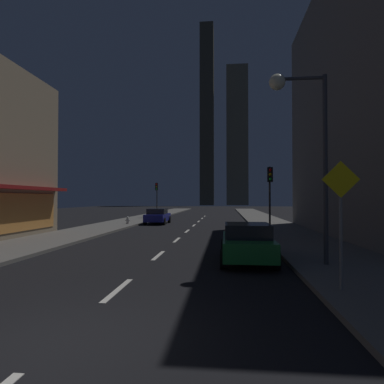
{
  "coord_description": "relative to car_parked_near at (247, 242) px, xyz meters",
  "views": [
    {
      "loc": [
        2.79,
        -5.13,
        2.37
      ],
      "look_at": [
        0.0,
        22.32,
        2.95
      ],
      "focal_mm": 30.69,
      "sensor_mm": 36.0,
      "label": 1
    }
  ],
  "objects": [
    {
      "name": "car_parked_far",
      "position": [
        -7.2,
        18.07,
        0.0
      ],
      "size": [
        1.98,
        4.24,
        1.45
      ],
      "color": "navy",
      "rests_on": "ground"
    },
    {
      "name": "street_lamp_right",
      "position": [
        1.78,
        -0.94,
        4.33
      ],
      "size": [
        1.96,
        0.56,
        6.58
      ],
      "color": "#38383D",
      "rests_on": "sidewalk_right"
    },
    {
      "name": "traffic_light_far_left",
      "position": [
        -9.1,
        26.62,
        2.45
      ],
      "size": [
        0.32,
        0.48,
        4.2
      ],
      "color": "#2D2D2D",
      "rests_on": "sidewalk_left"
    },
    {
      "name": "car_parked_near",
      "position": [
        0.0,
        0.0,
        0.0
      ],
      "size": [
        1.98,
        4.24,
        1.45
      ],
      "color": "#1E722D",
      "rests_on": "ground"
    },
    {
      "name": "skyscraper_distant_tall",
      "position": [
        -7.64,
        111.24,
        33.36
      ],
      "size": [
        5.06,
        7.65,
        68.2
      ],
      "primitive_type": "cube",
      "color": "#3E3B2E",
      "rests_on": "ground"
    },
    {
      "name": "sidewalk_left",
      "position": [
        -10.6,
        24.6,
        -0.67
      ],
      "size": [
        4.0,
        76.0,
        0.15
      ],
      "primitive_type": "cube",
      "color": "#605E59",
      "rests_on": "ground"
    },
    {
      "name": "pedestrian_crossing_sign",
      "position": [
        2.0,
        -4.18,
        1.28
      ],
      "size": [
        0.91,
        0.08,
        3.15
      ],
      "color": "slate",
      "rests_on": "sidewalk_right"
    },
    {
      "name": "lane_marking_center",
      "position": [
        -3.6,
        11.4,
        -0.73
      ],
      "size": [
        0.16,
        43.8,
        0.01
      ],
      "color": "silver",
      "rests_on": "ground"
    },
    {
      "name": "skyscraper_distant_mid",
      "position": [
        3.75,
        113.91,
        25.87
      ],
      "size": [
        8.11,
        6.51,
        53.22
      ],
      "primitive_type": "cube",
      "color": "#645F4B",
      "rests_on": "ground"
    },
    {
      "name": "ground_plane",
      "position": [
        -3.6,
        24.6,
        -0.79
      ],
      "size": [
        78.0,
        136.0,
        0.1
      ],
      "primitive_type": "cube",
      "color": "black"
    },
    {
      "name": "fire_hydrant_far_left",
      "position": [
        -9.5,
        16.05,
        -0.29
      ],
      "size": [
        0.42,
        0.3,
        0.65
      ],
      "color": "#B2B2B2",
      "rests_on": "sidewalk_left"
    },
    {
      "name": "traffic_light_near_right",
      "position": [
        1.9,
        7.8,
        2.45
      ],
      "size": [
        0.32,
        0.48,
        4.2
      ],
      "color": "#2D2D2D",
      "rests_on": "sidewalk_right"
    },
    {
      "name": "sidewalk_right",
      "position": [
        3.4,
        24.6,
        -0.67
      ],
      "size": [
        4.0,
        76.0,
        0.15
      ],
      "primitive_type": "cube",
      "color": "#605E59",
      "rests_on": "ground"
    }
  ]
}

